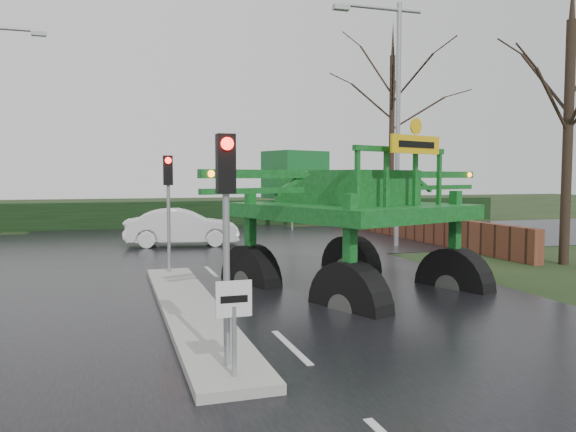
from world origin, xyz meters
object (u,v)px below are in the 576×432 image
object	(u,v)px
keep_left_sign	(234,313)
crop_sprayer	(342,194)
traffic_signal_mid	(168,188)
street_light_right	(391,102)
traffic_signal_near	(226,200)
white_sedan	(182,246)
traffic_signal_far	(292,183)

from	to	relation	value
keep_left_sign	crop_sprayer	distance (m)	5.39
traffic_signal_mid	street_light_right	xyz separation A→B (m)	(9.49, 4.51, 3.40)
traffic_signal_near	traffic_signal_mid	xyz separation A→B (m)	(0.00, 8.50, 0.00)
white_sedan	traffic_signal_near	bearing A→B (deg)	-176.98
keep_left_sign	traffic_signal_mid	bearing A→B (deg)	90.00
traffic_signal_far	white_sedan	bearing A→B (deg)	38.25
traffic_signal_near	traffic_signal_far	xyz separation A→B (m)	(7.80, 21.02, 0.00)
keep_left_sign	traffic_signal_mid	world-z (taller)	traffic_signal_mid
traffic_signal_near	traffic_signal_mid	bearing A→B (deg)	90.00
street_light_right	crop_sprayer	world-z (taller)	street_light_right
white_sedan	crop_sprayer	bearing A→B (deg)	-163.07
traffic_signal_mid	traffic_signal_far	world-z (taller)	same
traffic_signal_mid	white_sedan	size ratio (longest dim) A/B	0.75
traffic_signal_far	street_light_right	distance (m)	8.86
traffic_signal_mid	traffic_signal_near	bearing A→B (deg)	-90.00
crop_sprayer	traffic_signal_near	bearing A→B (deg)	-154.09
street_light_right	white_sedan	size ratio (longest dim) A/B	2.12
traffic_signal_far	keep_left_sign	bearing A→B (deg)	70.07
traffic_signal_mid	white_sedan	distance (m)	7.90
traffic_signal_mid	crop_sprayer	xyz separation A→B (m)	(3.30, -4.99, -0.06)
street_light_right	crop_sprayer	distance (m)	11.86
keep_left_sign	street_light_right	world-z (taller)	street_light_right
keep_left_sign	white_sedan	size ratio (longest dim) A/B	0.29
traffic_signal_near	traffic_signal_mid	world-z (taller)	same
street_light_right	crop_sprayer	xyz separation A→B (m)	(-6.20, -9.50, -3.46)
traffic_signal_near	traffic_signal_far	bearing A→B (deg)	69.64
street_light_right	traffic_signal_far	bearing A→B (deg)	101.95
traffic_signal_near	street_light_right	bearing A→B (deg)	53.87
crop_sprayer	street_light_right	bearing A→B (deg)	36.00
traffic_signal_near	traffic_signal_far	size ratio (longest dim) A/B	1.00
keep_left_sign	traffic_signal_far	xyz separation A→B (m)	(7.80, 21.51, 1.53)
keep_left_sign	traffic_signal_near	world-z (taller)	traffic_signal_near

